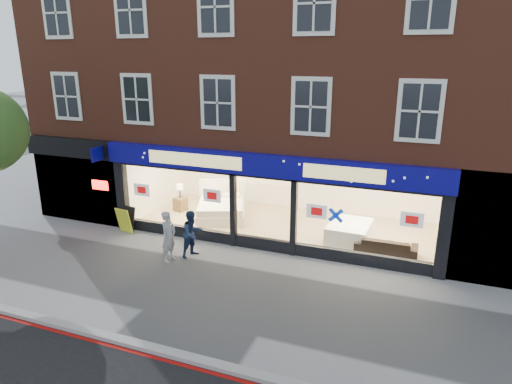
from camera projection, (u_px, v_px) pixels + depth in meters
The scene contains 12 objects.
ground at pixel (224, 292), 12.53m from camera, with size 120.00×120.00×0.00m, color gray.
kerb_line at pixel (163, 360), 9.76m from camera, with size 60.00×0.10×0.01m, color #8C0A07.
kerb_stone at pixel (168, 352), 9.92m from camera, with size 60.00×0.25×0.12m, color gray.
showroom_floor at pixel (283, 226), 17.20m from camera, with size 11.00×4.50×0.10m, color tan.
building at pixel (300, 42), 16.76m from camera, with size 19.00×8.26×10.30m.
display_bed at pixel (221, 208), 17.91m from camera, with size 2.53×2.74×1.26m.
bedside_table at pixel (181, 204), 18.63m from camera, with size 0.45×0.45×0.55m, color brown.
mattress_stack at pixel (349, 232), 15.54m from camera, with size 1.40×1.74×0.67m.
sofa at pixel (386, 246), 14.56m from camera, with size 1.94×0.76×0.57m, color black.
a_board at pixel (126, 220), 16.57m from camera, with size 0.63×0.40×0.96m, color gold.
pedestrian_grey at pixel (169, 236), 14.20m from camera, with size 0.60×0.39×1.64m, color #97999E.
pedestrian_blue at pixel (192, 234), 14.55m from camera, with size 0.75×0.58×1.54m, color #192948.
Camera 1 is at (4.82, -10.11, 6.32)m, focal length 32.00 mm.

